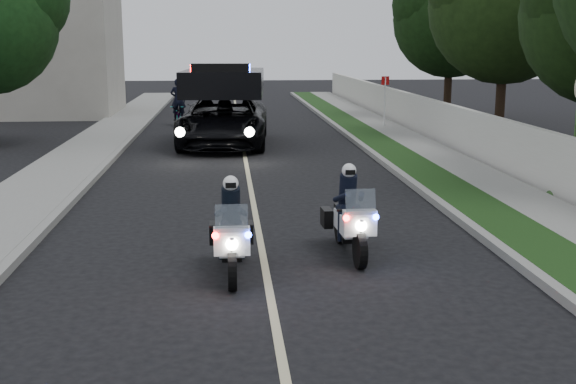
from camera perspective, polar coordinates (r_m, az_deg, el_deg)
ground at (r=11.89m, az=-1.84°, el=-5.80°), size 120.00×120.00×0.00m
curb_right at (r=22.12m, az=7.40°, el=2.47°), size 0.20×60.00×0.15m
grass_verge at (r=22.28m, az=9.16°, el=2.49°), size 1.20×60.00×0.16m
sidewalk_right at (r=22.63m, az=12.35°, el=2.51°), size 1.40×60.00×0.16m
property_wall at (r=22.85m, az=14.83°, el=4.18°), size 0.22×60.00×1.50m
curb_left at (r=21.90m, az=-14.08°, el=2.12°), size 0.20×60.00×0.15m
sidewalk_left at (r=22.10m, az=-16.90°, el=2.06°), size 2.00×60.00×0.16m
building_far at (r=38.50m, az=-19.43°, el=10.90°), size 8.00×6.00×7.00m
lane_marking at (r=21.63m, az=-3.29°, el=2.15°), size 0.12×50.00×0.01m
police_moto_left at (r=11.52m, az=-4.41°, el=-6.41°), size 0.64×1.83×1.55m
police_moto_right at (r=12.54m, az=4.83°, el=-4.91°), size 0.73×1.87×1.57m
police_suv at (r=25.83m, az=-5.02°, el=3.66°), size 3.38×6.57×3.10m
bicycle at (r=32.52m, az=-8.57°, el=5.22°), size 0.71×1.69×0.86m
cyclist at (r=32.52m, az=-8.57°, el=5.22°), size 0.69×0.49×1.84m
sign_post at (r=30.66m, az=7.55°, el=4.86°), size 0.44×0.44×2.29m
pampas_far at (r=18.43m, az=21.59°, el=-0.34°), size 1.64×1.64×3.84m
tree_right_c at (r=28.83m, az=16.18°, el=4.08°), size 6.14×6.14×9.43m
tree_right_e at (r=35.78m, az=12.34°, el=5.65°), size 7.08×7.08×8.97m
tree_left_far at (r=39.46m, az=-18.10°, el=5.88°), size 7.52×7.52×10.57m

